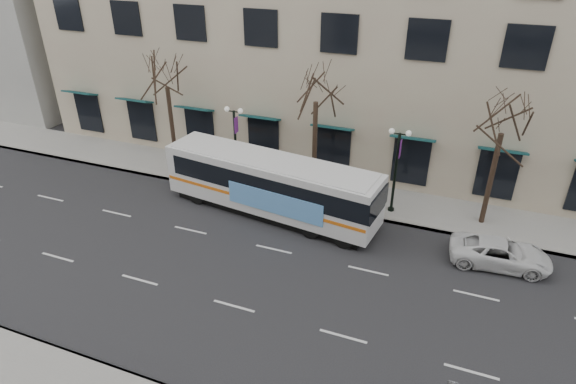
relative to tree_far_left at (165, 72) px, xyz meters
The scene contains 9 objects.
ground 14.91m from the tree_far_left, 41.35° to the right, with size 160.00×160.00×0.00m, color black.
sidewalk_far 16.40m from the tree_far_left, ahead, with size 80.00×4.00×0.15m, color gray.
tree_far_left is the anchor object (origin of this frame).
tree_far_mid 10.00m from the tree_far_left, ahead, with size 3.60×3.60×8.55m.
tree_far_right 20.00m from the tree_far_left, ahead, with size 3.60×3.60×8.06m.
lamp_post_left 6.29m from the tree_far_left, ahead, with size 1.22×0.45×5.21m.
lamp_post_right 15.48m from the tree_far_left, ahead, with size 1.22×0.45×5.21m.
city_bus 10.27m from the tree_far_left, 20.28° to the right, with size 13.08×4.48×3.48m.
white_pickup 22.05m from the tree_far_left, ahead, with size 2.21×4.79×1.33m, color white.
Camera 1 is at (8.07, -16.56, 14.72)m, focal length 30.00 mm.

